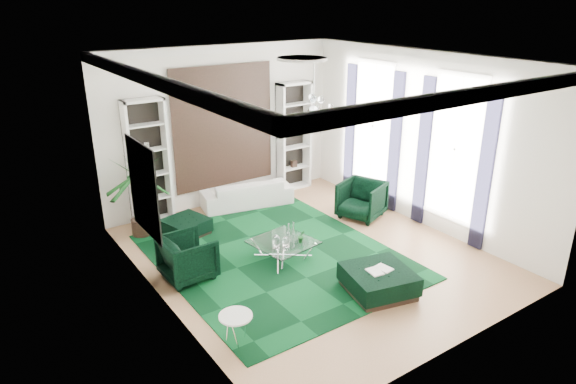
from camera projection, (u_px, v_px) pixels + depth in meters
floor at (309, 255)px, 10.20m from camera, size 6.00×7.00×0.02m
ceiling at (312, 58)px, 8.83m from camera, size 6.00×7.00×0.02m
wall_back at (222, 126)px, 12.22m from camera, size 6.00×0.02×3.80m
wall_front at (469, 230)px, 6.82m from camera, size 6.00×0.02×3.80m
wall_left at (155, 197)px, 7.93m from camera, size 0.02×7.00×3.80m
wall_right at (422, 139)px, 11.11m from camera, size 0.02×7.00×3.80m
crown_molding at (312, 65)px, 8.87m from camera, size 6.00×7.00×0.18m
ceiling_medallion at (302, 59)px, 9.08m from camera, size 0.90×0.90×0.05m
tapestry at (223, 127)px, 12.18m from camera, size 2.50×0.06×2.80m
shelving_left at (148, 163)px, 11.21m from camera, size 0.90×0.38×2.80m
shelving_right at (294, 137)px, 13.27m from camera, size 0.90×0.38×2.80m
painting at (144, 189)px, 8.43m from camera, size 0.04×1.30×1.60m
window_near at (455, 149)px, 10.40m from camera, size 0.03×1.10×2.90m
curtain_near_a at (485, 171)px, 9.88m from camera, size 0.07×0.30×3.25m
curtain_near_b at (423, 152)px, 11.08m from camera, size 0.07×0.30×3.25m
window_far at (373, 126)px, 12.25m from camera, size 0.03×1.10×2.90m
curtain_far_a at (395, 144)px, 11.72m from camera, size 0.07×0.30×3.25m
curtain_far_b at (350, 130)px, 12.92m from camera, size 0.07×0.30×3.25m
rug at (275, 256)px, 10.12m from camera, size 4.20×5.00×0.02m
sofa at (246, 193)px, 12.50m from camera, size 2.31×1.28×0.64m
armchair_left at (188, 257)px, 9.24m from camera, size 0.91×0.89×0.81m
armchair_right at (361, 200)px, 11.77m from camera, size 1.21×1.20×0.86m
coffee_table at (283, 250)px, 9.97m from camera, size 1.23×1.23×0.37m
ottoman_side at (186, 227)px, 10.98m from camera, size 1.00×1.00×0.37m
ottoman_front at (378, 281)px, 8.83m from camera, size 1.29×1.29×0.43m
book at (379, 270)px, 8.75m from camera, size 0.44×0.29×0.03m
side_table at (236, 330)px, 7.52m from camera, size 0.53×0.53×0.48m
palm at (137, 186)px, 10.63m from camera, size 1.56×1.56×2.24m
chandelier at (313, 111)px, 9.31m from camera, size 0.97×0.97×0.72m
table_plant at (301, 236)px, 9.83m from camera, size 0.16×0.14×0.25m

